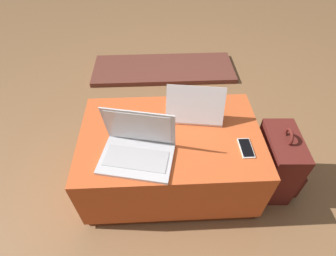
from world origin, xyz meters
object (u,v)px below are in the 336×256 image
at_px(laptop_near, 137,148).
at_px(backpack, 277,164).
at_px(laptop_far, 194,109).
at_px(cell_phone, 246,148).

bearing_deg(laptop_near, backpack, 16.52).
relative_size(laptop_near, laptop_far, 1.16).
distance_m(laptop_near, laptop_far, 0.43).
xyz_separation_m(laptop_far, cell_phone, (0.25, -0.27, -0.04)).
bearing_deg(backpack, laptop_near, 97.19).
height_order(cell_phone, backpack, backpack).
xyz_separation_m(cell_phone, backpack, (0.26, 0.06, -0.24)).
relative_size(laptop_near, cell_phone, 3.05).
relative_size(cell_phone, backpack, 0.26).
bearing_deg(laptop_far, cell_phone, 140.43).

